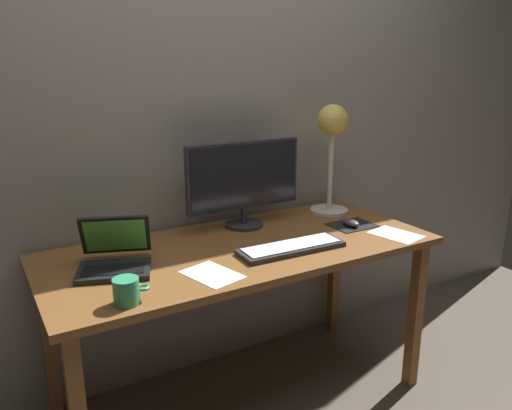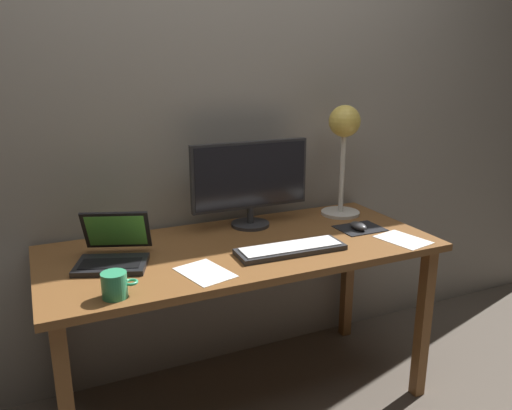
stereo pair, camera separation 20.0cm
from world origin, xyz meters
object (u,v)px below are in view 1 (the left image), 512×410
object	(u,v)px
laptop	(115,253)
coffee_mug	(127,291)
keyboard_main	(291,248)
mouse	(351,223)
monitor	(244,179)
desk_lamp	(332,135)

from	to	relation	value
laptop	coffee_mug	bearing A→B (deg)	-98.95
keyboard_main	mouse	bearing A→B (deg)	15.15
monitor	laptop	distance (m)	0.68
mouse	coffee_mug	bearing A→B (deg)	-168.29
keyboard_main	laptop	distance (m)	0.68
monitor	coffee_mug	size ratio (longest dim) A/B	4.71
monitor	coffee_mug	world-z (taller)	monitor
desk_lamp	coffee_mug	distance (m)	1.30
coffee_mug	desk_lamp	bearing A→B (deg)	21.81
keyboard_main	mouse	distance (m)	0.42
desk_lamp	mouse	xyz separation A→B (m)	(-0.06, -0.24, -0.37)
keyboard_main	monitor	bearing A→B (deg)	92.04
laptop	coffee_mug	size ratio (longest dim) A/B	2.87
keyboard_main	laptop	size ratio (longest dim) A/B	1.32
laptop	desk_lamp	size ratio (longest dim) A/B	0.63
keyboard_main	mouse	world-z (taller)	mouse
laptop	desk_lamp	xyz separation A→B (m)	(1.12, 0.16, 0.33)
monitor	laptop	size ratio (longest dim) A/B	1.64
mouse	coffee_mug	distance (m)	1.12
monitor	mouse	size ratio (longest dim) A/B	5.75
keyboard_main	coffee_mug	world-z (taller)	coffee_mug
monitor	keyboard_main	size ratio (longest dim) A/B	1.24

